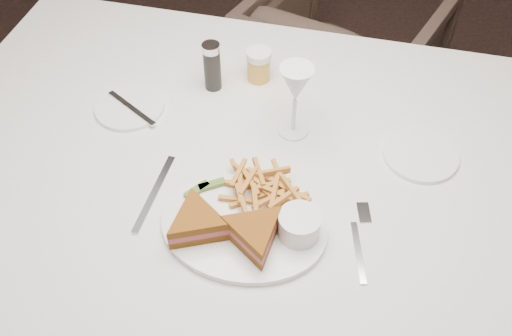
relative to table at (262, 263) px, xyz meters
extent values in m
cube|color=silver|center=(0.00, 0.00, 0.00)|extent=(1.60, 1.13, 0.75)
imported|color=#44332A|center=(0.01, 0.99, -0.05)|extent=(0.76, 0.73, 0.64)
ellipsoid|color=white|center=(0.01, -0.16, 0.38)|extent=(0.34, 0.27, 0.01)
cube|color=silver|center=(-0.19, -0.14, 0.38)|extent=(0.03, 0.21, 0.00)
cylinder|color=white|center=(-0.35, 0.08, 0.38)|extent=(0.16, 0.16, 0.01)
cylinder|color=white|center=(0.31, 0.13, 0.38)|extent=(0.16, 0.16, 0.01)
cylinder|color=black|center=(-0.19, 0.21, 0.44)|extent=(0.04, 0.04, 0.12)
cylinder|color=gold|center=(-0.10, 0.27, 0.42)|extent=(0.06, 0.06, 0.08)
cube|color=#496824|center=(-0.08, -0.09, 0.40)|extent=(0.05, 0.05, 0.01)
cube|color=#496824|center=(-0.10, -0.12, 0.40)|extent=(0.04, 0.06, 0.01)
cylinder|color=white|center=(0.12, -0.15, 0.42)|extent=(0.08, 0.08, 0.05)
camera|label=1|loc=(0.23, -0.76, 1.27)|focal=40.00mm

